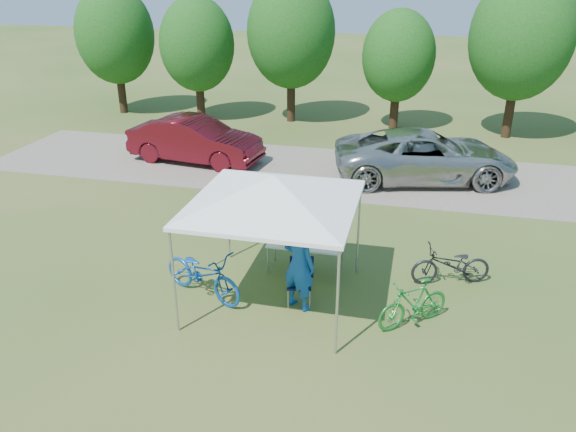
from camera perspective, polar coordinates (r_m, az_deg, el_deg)
name	(u,v)px	position (r m, az deg, el deg)	size (l,w,h in m)	color
ground	(275,299)	(11.78, -1.33, -8.39)	(100.00, 100.00, 0.00)	#2D5119
gravel_strip	(335,172)	(18.87, 4.84, 4.47)	(24.00, 5.00, 0.02)	gray
canopy	(274,179)	(10.59, -1.46, 3.81)	(4.53, 4.53, 3.00)	#A5A5AA
treeline	(355,41)	(23.98, 6.78, 17.26)	(24.89, 4.28, 6.30)	#382314
folding_table	(306,245)	(12.48, 1.81, -2.98)	(1.67, 0.70, 0.69)	white
folding_chair	(300,276)	(11.43, 1.26, -6.13)	(0.58, 0.60, 0.96)	black
cooler	(288,234)	(12.45, 0.02, -1.84)	(0.51, 0.35, 0.37)	white
ice_cream_cup	(321,245)	(12.34, 3.38, -2.95)	(0.08, 0.08, 0.06)	yellow
cyclist	(299,264)	(11.03, 1.11, -4.92)	(0.71, 0.47, 1.95)	#134CA2
bike_blue	(203,273)	(11.73, -8.65, -5.77)	(0.71, 2.03, 1.07)	#1350A7
bike_green	(413,303)	(11.01, 12.61, -8.66)	(0.44, 1.57, 0.94)	#1C7E2E
bike_dark	(451,265)	(12.58, 16.24, -4.80)	(0.60, 1.72, 0.90)	black
minivan	(425,156)	(18.42, 13.74, 5.98)	(2.62, 5.68, 1.58)	#AEB0AB
sedan	(195,140)	(19.89, -9.39, 7.62)	(1.63, 4.67, 1.54)	#570E17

